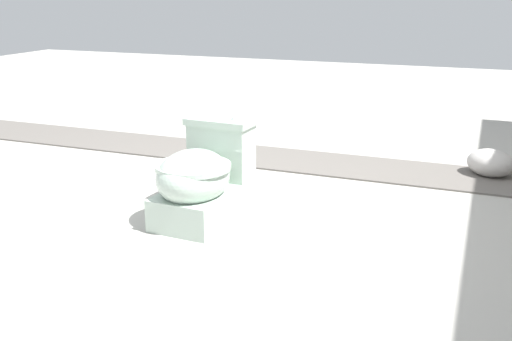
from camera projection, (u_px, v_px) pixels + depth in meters
The scene contains 4 objects.
ground_plane at pixel (225, 217), 3.23m from camera, with size 14.00×14.00×0.00m, color #A8A59E.
gravel_strip at pixel (362, 167), 4.10m from camera, with size 0.56×8.00×0.01m, color #605B56.
toilet at pixel (203, 179), 3.16m from camera, with size 0.65×0.41×0.52m.
boulder_near at pixel (490, 163), 3.90m from camera, with size 0.31×0.25×0.18m, color #B7B2AD.
Camera 1 is at (2.75, 1.25, 1.19)m, focal length 42.00 mm.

